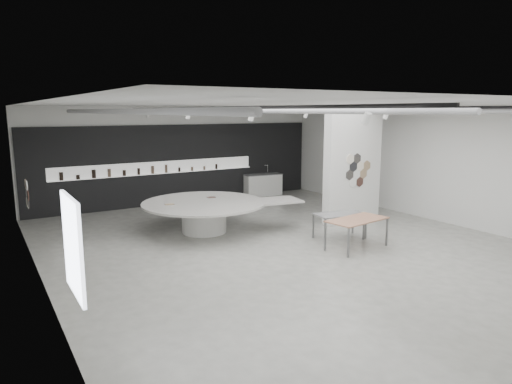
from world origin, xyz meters
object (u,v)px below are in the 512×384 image
partition_column (353,168)px  sample_table_stone (340,216)px  display_island (207,212)px  sample_table_wood (357,221)px  kitchen_counter (263,185)px

partition_column → sample_table_stone: 2.50m
display_island → sample_table_wood: size_ratio=2.75×
display_island → sample_table_stone: size_ratio=3.24×
sample_table_stone → kitchen_counter: 7.17m
partition_column → sample_table_wood: size_ratio=1.99×
display_island → sample_table_wood: bearing=-43.5°
kitchen_counter → display_island: bearing=-131.0°
sample_table_stone → sample_table_wood: bearing=-104.8°
display_island → sample_table_stone: bearing=-32.3°
sample_table_wood → kitchen_counter: (2.05, 7.88, -0.27)m
sample_table_stone → kitchen_counter: size_ratio=0.89×
partition_column → kitchen_counter: bearing=89.5°
partition_column → display_island: bearing=164.9°
display_island → sample_table_wood: display_island is taller
display_island → kitchen_counter: (4.74, 4.28, -0.14)m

